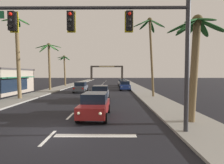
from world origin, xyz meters
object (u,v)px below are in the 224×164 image
(palm_left_farthest, at_px, (64,64))
(sedan_parked_mid_kerb, at_px, (122,82))
(traffic_signal_mast, at_px, (106,32))
(sedan_lead_at_stop_bar, at_px, (95,105))
(sedan_oncoming_far, at_px, (81,87))
(town_gateway_arch, at_px, (107,71))
(palm_left_third, at_px, (49,57))
(palm_right_nearest, at_px, (195,49))
(sedan_parked_far_kerb, at_px, (125,85))
(sedan_parked_nearest_kerb, at_px, (123,84))
(palm_left_second, at_px, (17,46))
(sedan_third_in_queue, at_px, (100,93))
(palm_right_second, at_px, (150,39))

(palm_left_farthest, bearing_deg, sedan_parked_mid_kerb, 8.20)
(sedan_parked_mid_kerb, height_order, palm_left_farthest, palm_left_farthest)
(traffic_signal_mast, xyz_separation_m, sedan_lead_at_stop_bar, (-0.92, 3.38, -4.22))
(sedan_oncoming_far, distance_m, town_gateway_arch, 53.29)
(palm_left_third, distance_m, palm_right_nearest, 26.02)
(sedan_parked_far_kerb, bearing_deg, town_gateway_arch, 95.93)
(sedan_lead_at_stop_bar, distance_m, palm_left_third, 21.88)
(traffic_signal_mast, bearing_deg, sedan_parked_nearest_kerb, 85.04)
(sedan_parked_mid_kerb, xyz_separation_m, town_gateway_arch, (-5.19, 37.83, 3.43))
(palm_left_third, height_order, town_gateway_arch, palm_left_third)
(sedan_oncoming_far, relative_size, palm_left_farthest, 0.61)
(sedan_parked_nearest_kerb, bearing_deg, sedan_parked_mid_kerb, 90.12)
(sedan_parked_far_kerb, xyz_separation_m, palm_left_second, (-13.13, -11.38, 5.33))
(sedan_third_in_queue, xyz_separation_m, palm_right_second, (6.06, 2.91, 6.50))
(sedan_lead_at_stop_bar, xyz_separation_m, palm_right_nearest, (6.13, -1.57, 3.65))
(palm_left_second, bearing_deg, traffic_signal_mast, -47.21)
(palm_right_nearest, bearing_deg, sedan_parked_mid_kerb, 94.75)
(sedan_oncoming_far, xyz_separation_m, town_gateway_arch, (2.19, 53.14, 3.43))
(sedan_parked_nearest_kerb, height_order, sedan_parked_far_kerb, same)
(sedan_parked_far_kerb, relative_size, town_gateway_arch, 0.30)
(traffic_signal_mast, relative_size, sedan_lead_at_stop_bar, 2.57)
(sedan_parked_mid_kerb, xyz_separation_m, palm_left_farthest, (-13.69, -1.97, 4.33))
(sedan_third_in_queue, distance_m, town_gateway_arch, 62.08)
(palm_right_nearest, bearing_deg, palm_left_third, 128.46)
(palm_right_second, bearing_deg, sedan_oncoming_far, 149.09)
(traffic_signal_mast, xyz_separation_m, sedan_parked_far_kerb, (2.44, 22.94, -4.22))
(traffic_signal_mast, xyz_separation_m, sedan_parked_nearest_kerb, (2.49, 28.71, -4.22))
(sedan_oncoming_far, height_order, palm_left_farthest, palm_left_farthest)
(traffic_signal_mast, xyz_separation_m, palm_right_nearest, (5.21, 1.81, -0.57))
(sedan_third_in_queue, xyz_separation_m, palm_left_second, (-9.62, 0.99, 5.33))
(palm_right_nearest, distance_m, town_gateway_arch, 71.17)
(town_gateway_arch, bearing_deg, sedan_parked_far_kerb, -84.07)
(palm_left_third, xyz_separation_m, palm_right_nearest, (16.16, -20.35, -1.36))
(sedan_third_in_queue, height_order, sedan_parked_far_kerb, same)
(palm_right_nearest, bearing_deg, sedan_parked_nearest_kerb, 95.78)
(traffic_signal_mast, height_order, sedan_third_in_queue, traffic_signal_mast)
(sedan_parked_nearest_kerb, distance_m, palm_right_nearest, 27.28)
(sedan_oncoming_far, distance_m, sedan_parked_far_kerb, 8.16)
(sedan_parked_mid_kerb, bearing_deg, palm_left_farthest, -171.80)
(sedan_parked_nearest_kerb, xyz_separation_m, town_gateway_arch, (-5.21, 43.82, 3.43))
(sedan_oncoming_far, bearing_deg, sedan_parked_far_kerb, 25.72)
(sedan_oncoming_far, distance_m, palm_right_second, 13.23)
(sedan_parked_mid_kerb, xyz_separation_m, palm_left_third, (-13.43, -12.54, 5.01))
(sedan_lead_at_stop_bar, relative_size, sedan_parked_nearest_kerb, 1.01)
(sedan_lead_at_stop_bar, bearing_deg, palm_left_third, 118.09)
(traffic_signal_mast, height_order, palm_left_farthest, palm_left_farthest)
(sedan_parked_mid_kerb, distance_m, palm_left_farthest, 14.49)
(palm_left_farthest, bearing_deg, town_gateway_arch, 77.95)
(town_gateway_arch, bearing_deg, palm_right_second, -82.58)
(sedan_lead_at_stop_bar, relative_size, palm_left_second, 0.47)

